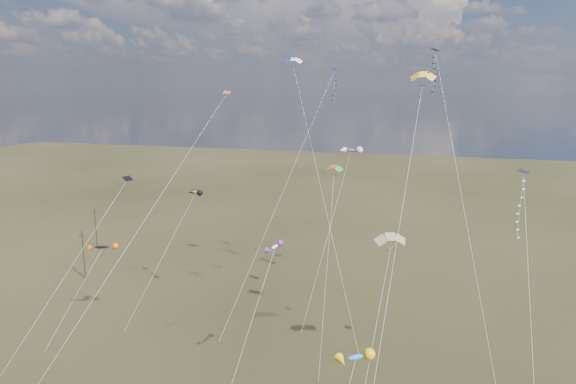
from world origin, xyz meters
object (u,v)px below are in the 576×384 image
(utility_pole_far, at_px, (96,228))
(novelty_black_orange, at_px, (102,247))
(diamond_black_high, at_px, (438,91))
(utility_pole_near, at_px, (84,254))
(parafoil_yellow, at_px, (423,76))

(utility_pole_far, xyz_separation_m, novelty_black_orange, (21.30, -26.88, 6.38))
(diamond_black_high, bearing_deg, utility_pole_near, 179.78)
(utility_pole_near, height_order, diamond_black_high, diamond_black_high)
(parafoil_yellow, height_order, novelty_black_orange, parafoil_yellow)
(utility_pole_near, height_order, parafoil_yellow, parafoil_yellow)
(diamond_black_high, xyz_separation_m, novelty_black_orange, (-40.43, -12.68, -19.79))
(novelty_black_orange, bearing_deg, parafoil_yellow, -1.72)
(parafoil_yellow, bearing_deg, novelty_black_orange, 178.28)
(novelty_black_orange, bearing_deg, utility_pole_far, 128.39)
(parafoil_yellow, bearing_deg, diamond_black_high, 83.90)
(utility_pole_near, bearing_deg, parafoil_yellow, -15.05)
(utility_pole_far, bearing_deg, parafoil_yellow, -24.96)
(utility_pole_near, bearing_deg, utility_pole_far, 119.74)
(diamond_black_high, relative_size, parafoil_yellow, 1.09)
(novelty_black_orange, bearing_deg, diamond_black_high, 17.41)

